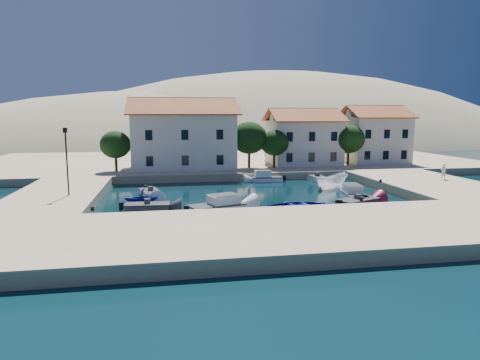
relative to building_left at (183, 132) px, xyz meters
name	(u,v)px	position (x,y,z in m)	size (l,w,h in m)	color
ground	(274,218)	(6.00, -28.00, -5.94)	(400.00, 400.00, 0.00)	black
quay_south	(296,232)	(6.00, -34.00, -5.44)	(52.00, 12.00, 1.00)	tan
quay_east	(428,185)	(26.50, -18.00, -5.44)	(11.00, 20.00, 1.00)	tan
quay_west	(57,197)	(-13.00, -18.00, -5.44)	(8.00, 20.00, 1.00)	tan
quay_north	(229,162)	(8.00, 10.00, -5.44)	(80.00, 36.00, 1.00)	tan
hills	(244,199)	(26.64, 95.62, -29.34)	(254.00, 176.00, 99.00)	tan
building_left	(183,132)	(0.00, 0.00, 0.00)	(14.70, 9.45, 9.70)	silver
building_mid	(303,136)	(18.00, 1.00, -0.71)	(10.50, 8.40, 8.30)	silver
building_right	(374,133)	(30.00, 2.00, -0.46)	(9.45, 8.40, 8.80)	silver
trees	(260,140)	(10.51, -2.54, -1.10)	(37.30, 5.30, 6.45)	#382314
lamppost	(66,155)	(-11.50, -20.00, -1.18)	(0.35, 0.25, 6.22)	black
bollards	(293,195)	(8.80, -24.13, -4.79)	(29.36, 9.56, 0.30)	black
motorboat_grey_sw	(148,207)	(-4.28, -23.20, -5.64)	(3.94, 1.90, 1.25)	#37383D
cabin_cruiser_south	(217,206)	(1.74, -24.61, -5.46)	(5.32, 3.58, 1.60)	white
rowboat_south	(299,211)	(8.89, -25.66, -5.94)	(3.85, 5.39, 1.12)	navy
motorboat_red_se	(358,202)	(15.00, -24.45, -5.64)	(4.59, 3.41, 1.25)	maroon
cabin_cruiser_east	(354,195)	(15.88, -21.69, -5.46)	(2.52, 4.79, 1.60)	white
boat_east	(332,189)	(16.06, -15.52, -5.94)	(1.84, 4.89, 1.89)	white
motorboat_white_ne	(317,179)	(16.50, -9.53, -5.64)	(1.79, 3.54, 1.25)	white
rowboat_west	(141,204)	(-4.95, -20.46, -5.94)	(2.68, 3.10, 1.64)	navy
motorboat_white_west	(151,194)	(-4.20, -16.58, -5.64)	(2.67, 4.31, 1.25)	white
cabin_cruiser_north	(267,178)	(10.02, -9.00, -5.46)	(3.89, 1.80, 1.60)	white
pedestrian	(443,171)	(28.92, -17.13, -4.02)	(0.67, 0.44, 1.83)	silver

